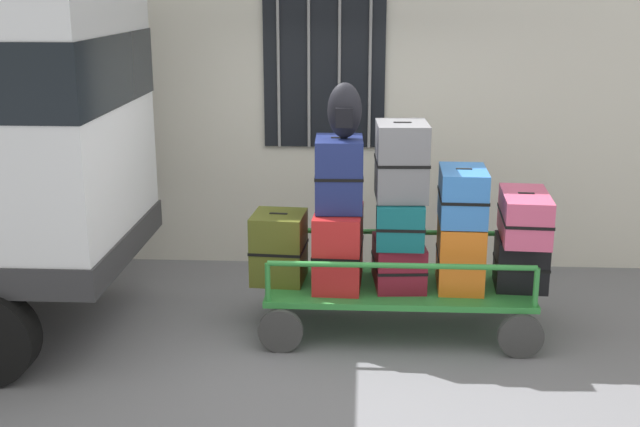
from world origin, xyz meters
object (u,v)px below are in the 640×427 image
suitcase_right_middle (525,216)px  luggage_cart (398,291)px  suitcase_midleft_middle (339,174)px  suitcase_midright_bottom (460,255)px  suitcase_left_bottom (279,247)px  backpack (345,111)px  suitcase_midleft_bottom (338,248)px  suitcase_right_bottom (521,262)px  suitcase_midright_middle (463,195)px  suitcase_center_top (401,161)px  suitcase_center_bottom (399,263)px  suitcase_center_middle (400,219)px

suitcase_right_middle → luggage_cart: bearing=178.3°
suitcase_midleft_middle → suitcase_midright_bottom: suitcase_midleft_middle is taller
suitcase_right_middle → suitcase_left_bottom: bearing=178.0°
suitcase_right_middle → suitcase_midleft_middle: bearing=178.6°
suitcase_right_middle → suitcase_midright_bottom: bearing=-179.9°
suitcase_midleft_middle → backpack: bearing=-43.0°
suitcase_midleft_bottom → suitcase_right_bottom: suitcase_midleft_bottom is taller
suitcase_midleft_middle → suitcase_right_bottom: bearing=-0.6°
luggage_cart → suitcase_midright_middle: size_ratio=3.78×
suitcase_left_bottom → suitcase_midright_middle: bearing=-1.8°
luggage_cart → suitcase_right_bottom: (1.00, -0.01, 0.28)m
luggage_cart → suitcase_midright_middle: bearing=-0.8°
suitcase_right_bottom → suitcase_center_top: bearing=180.0°
suitcase_midleft_middle → suitcase_midright_bottom: (1.00, -0.04, -0.66)m
suitcase_center_bottom → backpack: bearing=-175.8°
backpack → suitcase_right_bottom: bearing=0.9°
suitcase_midleft_bottom → suitcase_center_middle: (0.50, 0.06, 0.24)m
suitcase_midright_bottom → suitcase_midright_middle: suitcase_midright_middle is taller
suitcase_center_middle → suitcase_right_middle: 1.01m
suitcase_left_bottom → suitcase_right_bottom: bearing=-1.4°
suitcase_midleft_middle → suitcase_center_top: bearing=-1.7°
suitcase_center_top → suitcase_midright_middle: suitcase_center_top is taller
suitcase_center_bottom → suitcase_right_bottom: size_ratio=1.40×
suitcase_midleft_middle → suitcase_center_top: suitcase_center_top is taller
suitcase_midleft_middle → suitcase_right_middle: bearing=-1.4°
backpack → suitcase_center_bottom: bearing=4.2°
suitcase_center_bottom → suitcase_midright_bottom: (0.50, -0.03, 0.09)m
suitcase_midleft_middle → suitcase_center_middle: bearing=3.2°
suitcase_midright_bottom → suitcase_midright_middle: bearing=90.0°
suitcase_center_middle → suitcase_midright_middle: bearing=-4.6°
suitcase_midleft_bottom → suitcase_right_middle: bearing=0.0°
suitcase_midleft_middle → suitcase_center_top: 0.52m
suitcase_center_bottom → suitcase_midright_middle: bearing=-0.8°
suitcase_midleft_bottom → suitcase_midright_bottom: (1.00, -0.00, -0.04)m
suitcase_midright_middle → suitcase_right_bottom: suitcase_midright_middle is taller
suitcase_midleft_bottom → backpack: (0.04, -0.00, 1.14)m
suitcase_left_bottom → suitcase_midright_middle: suitcase_midright_middle is taller
luggage_cart → suitcase_midright_middle: (0.50, -0.01, 0.84)m
suitcase_left_bottom → suitcase_center_bottom: suitcase_left_bottom is taller
suitcase_midleft_bottom → suitcase_midright_bottom: 1.00m
suitcase_midleft_middle → suitcase_right_middle: suitcase_midleft_middle is taller
luggage_cart → suitcase_left_bottom: size_ratio=3.81×
suitcase_midright_bottom → suitcase_midleft_middle: bearing=177.9°
suitcase_right_bottom → backpack: backpack is taller
suitcase_midright_middle → suitcase_midleft_bottom: bearing=-178.7°
suitcase_center_middle → suitcase_midleft_bottom: bearing=-172.7°
suitcase_midright_middle → backpack: bearing=-178.4°
suitcase_left_bottom → suitcase_right_middle: size_ratio=0.79×
suitcase_left_bottom → suitcase_center_middle: (1.00, -0.01, 0.27)m
suitcase_midleft_middle → suitcase_midright_bottom: size_ratio=1.04×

